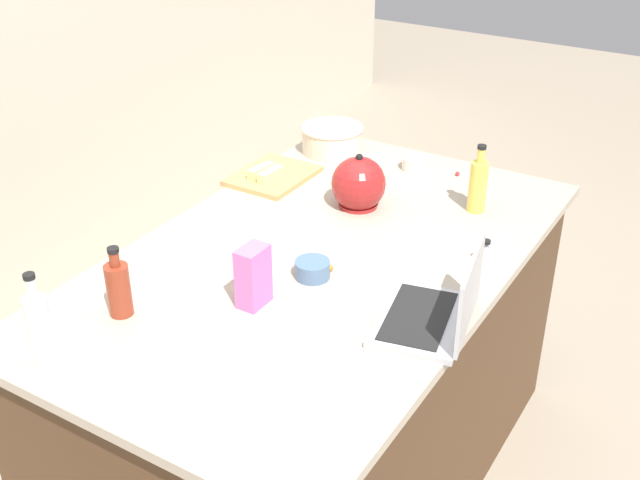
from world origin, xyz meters
name	(u,v)px	position (x,y,z in m)	size (l,w,h in m)	color
ground_plane	(320,476)	(0.00, 0.00, 0.00)	(12.00, 12.00, 0.00)	gray
island_counter	(320,375)	(0.00, 0.00, 0.45)	(1.76, 1.05, 0.90)	#4C331E
laptop	(437,311)	(-0.15, -0.44, 0.95)	(0.35, 0.29, 0.22)	#B7B7BC
mixing_bowl_large	(332,139)	(0.70, 0.37, 0.95)	(0.24, 0.24, 0.10)	beige
bottle_vinegar	(40,329)	(-0.78, 0.29, 1.00)	(0.06, 0.06, 0.25)	white
bottle_oil	(478,185)	(0.51, -0.28, 0.99)	(0.06, 0.06, 0.23)	#DBC64C
bottle_soy	(118,288)	(-0.53, 0.28, 0.98)	(0.06, 0.06, 0.20)	maroon
kettle	(359,184)	(0.34, 0.06, 0.98)	(0.21, 0.18, 0.20)	maroon
cutting_board	(273,176)	(0.38, 0.43, 0.91)	(0.30, 0.24, 0.02)	tan
butter_stick_left	(271,175)	(0.33, 0.41, 0.94)	(0.11, 0.04, 0.04)	#F4E58C
butter_stick_right	(261,171)	(0.34, 0.45, 0.94)	(0.11, 0.04, 0.04)	#F4E58C
ramekin_small	(415,163)	(0.71, 0.03, 0.92)	(0.09, 0.09, 0.05)	beige
ramekin_medium	(312,269)	(-0.12, -0.05, 0.93)	(0.10, 0.10, 0.05)	slate
kitchen_timer	(485,253)	(0.21, -0.43, 0.94)	(0.07, 0.07, 0.08)	#B2B2B7
candy_bag	(253,276)	(-0.31, 0.01, 0.99)	(0.09, 0.06, 0.17)	pink
candy_0	(457,174)	(0.74, -0.12, 0.91)	(0.02, 0.02, 0.02)	red
candy_1	(431,323)	(-0.16, -0.43, 0.91)	(0.01, 0.01, 0.01)	orange
candy_2	(486,248)	(0.28, -0.41, 0.91)	(0.02, 0.02, 0.02)	blue
candy_3	(330,268)	(-0.06, -0.07, 0.91)	(0.02, 0.02, 0.02)	orange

